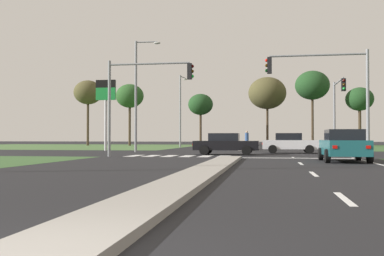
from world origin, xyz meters
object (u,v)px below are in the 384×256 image
car_blue_near (222,142)px  treeline_near (88,93)px  car_teal_third (344,145)px  pedestrian_at_median (247,138)px  fuel_price_totem (106,99)px  street_lamp_second (138,90)px  traffic_signal_far_right (338,102)px  treeline_third (201,105)px  street_lamp_third (181,107)px  traffic_signal_near_right (330,83)px  treeline_fifth (360,100)px  treeline_sixth (312,86)px  treeline_fourth (267,93)px  car_white_fourth (290,143)px  traffic_signal_near_left (139,89)px  treeline_second (130,96)px  car_black_second (226,144)px

car_blue_near → treeline_near: (-21.95, 19.28, 7.06)m
car_teal_third → pedestrian_at_median: size_ratio=2.59×
car_blue_near → fuel_price_totem: (-9.84, -6.13, 3.86)m
street_lamp_second → treeline_near: bearing=119.1°
traffic_signal_far_right → treeline_third: (-14.78, 24.34, 1.66)m
street_lamp_third → traffic_signal_near_right: bearing=-63.2°
treeline_fifth → treeline_sixth: size_ratio=0.77×
treeline_third → treeline_fourth: 10.21m
traffic_signal_far_right → fuel_price_totem: size_ratio=0.93×
car_blue_near → car_white_fourth: 11.90m
traffic_signal_near_left → treeline_fifth: treeline_fifth is taller
car_teal_third → street_lamp_second: bearing=138.4°
car_blue_near → treeline_third: treeline_third is taller
treeline_second → treeline_sixth: treeline_sixth is taller
car_blue_near → car_teal_third: 23.42m
traffic_signal_near_right → treeline_second: 44.55m
car_blue_near → fuel_price_totem: 12.22m
car_teal_third → street_lamp_second: street_lamp_second is taller
car_black_second → traffic_signal_near_right: 8.43m
car_teal_third → traffic_signal_far_right: 15.61m
traffic_signal_near_left → fuel_price_totem: (-6.57, 12.03, 0.53)m
car_blue_near → fuel_price_totem: bearing=31.9°
traffic_signal_near_left → treeline_third: treeline_third is taller
car_white_fourth → treeline_second: treeline_second is taller
treeline_third → treeline_fifth: 20.91m
car_white_fourth → treeline_second: bearing=-144.0°
car_teal_third → fuel_price_totem: (-17.94, 15.83, 3.84)m
car_white_fourth → treeline_fifth: 29.13m
treeline_sixth → car_teal_third: bearing=-93.1°
street_lamp_second → treeline_near: treeline_near is taller
street_lamp_third → treeline_fifth: 23.27m
car_black_second → treeline_fourth: (2.73, 35.62, 6.83)m
car_white_fourth → treeline_fourth: size_ratio=0.42×
car_black_second → treeline_second: (-17.20, 33.43, 6.49)m
traffic_signal_near_left → treeline_second: 39.78m
car_blue_near → traffic_signal_near_left: bearing=79.8°
treeline_fourth → treeline_sixth: treeline_fourth is taller
fuel_price_totem → street_lamp_second: bearing=-40.8°
street_lamp_second → treeline_near: (-16.08, 28.84, 2.84)m
car_white_fourth → fuel_price_totem: 16.88m
car_teal_third → car_white_fourth: car_teal_third is taller
fuel_price_totem → treeline_third: (5.07, 23.65, 1.09)m
traffic_signal_near_right → car_teal_third: bearing=-88.0°
traffic_signal_near_left → treeline_sixth: (13.45, 34.49, 3.87)m
street_lamp_third → treeline_near: size_ratio=0.90×
treeline_near → traffic_signal_near_left: bearing=-63.5°
street_lamp_second → street_lamp_third: street_lamp_second is taller
car_teal_third → treeline_sixth: (2.08, 38.29, 7.18)m
street_lamp_second → car_blue_near: bearing=58.5°
treeline_near → treeline_fourth: treeline_fourth is taller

